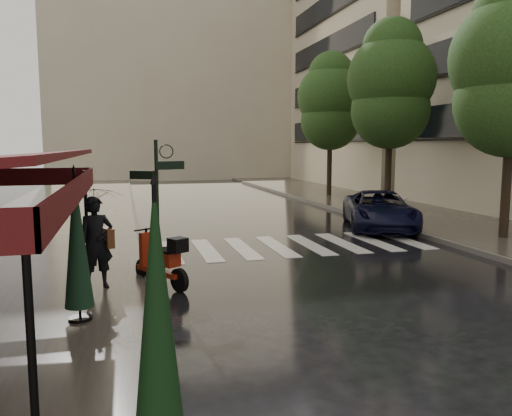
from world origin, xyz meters
name	(u,v)px	position (x,y,z in m)	size (l,w,h in m)	color
ground	(244,323)	(0.00, 0.00, 0.00)	(120.00, 120.00, 0.00)	black
sidewalk_near	(53,223)	(-4.50, 12.00, 0.06)	(6.00, 60.00, 0.12)	#38332D
sidewalk_far	(402,210)	(10.25, 12.00, 0.06)	(5.50, 60.00, 0.12)	#38332D
curb_near	(136,220)	(-1.45, 12.00, 0.07)	(0.12, 60.00, 0.16)	#595651
curb_far	(345,212)	(7.45, 12.00, 0.07)	(0.12, 60.00, 0.16)	#595651
crosswalk	(293,245)	(2.98, 6.00, 0.01)	(7.85, 3.20, 0.01)	silver
signpost	(157,199)	(-1.19, 3.00, 1.83)	(1.17, 0.29, 3.10)	black
haussmann_far	(379,59)	(16.50, 26.00, 9.25)	(8.00, 16.00, 18.50)	#BBAA8F
backdrop_building	(176,66)	(3.00, 38.00, 10.00)	(22.00, 6.00, 20.00)	#BBAA8F
tree_mid	(391,85)	(9.50, 12.00, 5.59)	(3.80, 3.80, 8.34)	black
tree_far	(331,102)	(9.70, 19.00, 5.46)	(3.80, 3.80, 8.16)	black
pedestrian_with_umbrella	(95,205)	(-2.45, 2.37, 1.82)	(1.40, 1.41, 2.56)	black
scooter	(162,262)	(-1.15, 2.55, 0.54)	(1.06, 1.57, 1.17)	black
parked_car	(380,210)	(7.00, 8.14, 0.67)	(2.24, 4.86, 1.35)	black
parasol_front	(157,316)	(-1.65, -3.68, 1.52)	(0.46, 0.46, 2.60)	black
parasol_back	(77,239)	(-2.65, 0.50, 1.47)	(0.47, 0.47, 2.51)	black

